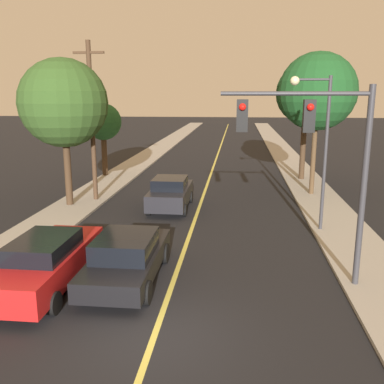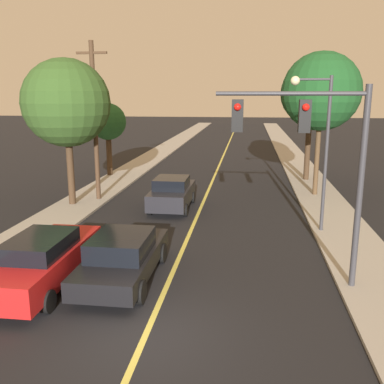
{
  "view_description": "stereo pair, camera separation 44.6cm",
  "coord_description": "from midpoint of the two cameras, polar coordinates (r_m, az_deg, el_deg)",
  "views": [
    {
      "loc": [
        1.87,
        -8.98,
        5.63
      ],
      "look_at": [
        0.0,
        8.48,
        1.6
      ],
      "focal_mm": 40.0,
      "sensor_mm": 36.0,
      "label": 1
    },
    {
      "loc": [
        2.31,
        -8.93,
        5.63
      ],
      "look_at": [
        0.0,
        8.48,
        1.6
      ],
      "focal_mm": 40.0,
      "sensor_mm": 36.0,
      "label": 2
    }
  ],
  "objects": [
    {
      "name": "ground_plane",
      "position": [
        10.78,
        -5.01,
        -18.61
      ],
      "size": [
        200.0,
        200.0,
        0.0
      ],
      "primitive_type": "plane",
      "color": "black"
    },
    {
      "name": "tree_right_near",
      "position": [
        24.54,
        17.37,
        12.65
      ],
      "size": [
        4.2,
        4.2,
        7.75
      ],
      "color": "#4C3823",
      "rests_on": "ground"
    },
    {
      "name": "sidewalk_right",
      "position": [
        45.49,
        12.87,
        5.56
      ],
      "size": [
        2.5,
        80.0,
        0.12
      ],
      "color": "#9E998E",
      "rests_on": "ground"
    },
    {
      "name": "tree_left_far",
      "position": [
        22.19,
        -15.86,
        11.32
      ],
      "size": [
        4.31,
        4.31,
        7.24
      ],
      "color": "#3D2B1C",
      "rests_on": "ground"
    },
    {
      "name": "car_near_lane_front",
      "position": [
        13.38,
        -8.25,
        -8.5
      ],
      "size": [
        2.01,
        4.79,
        1.5
      ],
      "color": "black",
      "rests_on": "ground"
    },
    {
      "name": "utility_pole_left",
      "position": [
        23.01,
        -12.28,
        9.45
      ],
      "size": [
        1.6,
        0.24,
        8.14
      ],
      "color": "#422D1E",
      "rests_on": "ground"
    },
    {
      "name": "sidewalk_left",
      "position": [
        46.07,
        -3.01,
        5.96
      ],
      "size": [
        2.5,
        80.0,
        0.12
      ],
      "color": "#9E998E",
      "rests_on": "ground"
    },
    {
      "name": "road_surface",
      "position": [
        45.35,
        4.88,
        5.75
      ],
      "size": [
        10.1,
        80.0,
        0.01
      ],
      "color": "black",
      "rests_on": "ground"
    },
    {
      "name": "tree_left_near",
      "position": [
        30.04,
        -10.74,
        9.11
      ],
      "size": [
        2.49,
        2.49,
        4.93
      ],
      "color": "#3D2B1C",
      "rests_on": "ground"
    },
    {
      "name": "tree_right_far",
      "position": [
        28.87,
        16.02,
        12.47
      ],
      "size": [
        3.83,
        3.83,
        7.47
      ],
      "color": "#3D2B1C",
      "rests_on": "ground"
    },
    {
      "name": "car_outer_lane_front",
      "position": [
        13.52,
        -18.28,
        -8.61
      ],
      "size": [
        1.88,
        5.08,
        1.6
      ],
      "color": "red",
      "rests_on": "ground"
    },
    {
      "name": "streetlamp_right",
      "position": [
        17.88,
        17.08,
        7.67
      ],
      "size": [
        1.61,
        0.36,
        6.22
      ],
      "color": "#333338",
      "rests_on": "ground"
    },
    {
      "name": "car_near_lane_second",
      "position": [
        21.35,
        -2.08,
        -0.13
      ],
      "size": [
        1.93,
        4.24,
        1.62
      ],
      "color": "black",
      "rests_on": "ground"
    },
    {
      "name": "traffic_signal_mast",
      "position": [
        12.49,
        16.86,
        5.96
      ],
      "size": [
        4.18,
        0.42,
        5.78
      ],
      "color": "#333338",
      "rests_on": "ground"
    }
  ]
}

